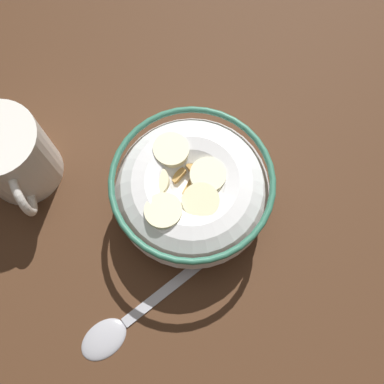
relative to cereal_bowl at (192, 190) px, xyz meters
The scene contains 4 objects.
ground_plane 4.51cm from the cereal_bowl, 92.77° to the left, with size 107.76×107.76×2.00cm, color #472B19.
cereal_bowl is the anchor object (origin of this frame).
spoon 14.52cm from the cereal_bowl, 51.68° to the right, with size 5.89×14.88×0.80cm.
coffee_mug 17.75cm from the cereal_bowl, 123.49° to the right, with size 10.38×7.70×8.12cm.
Camera 1 is at (12.08, -5.12, 41.36)cm, focal length 39.14 mm.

